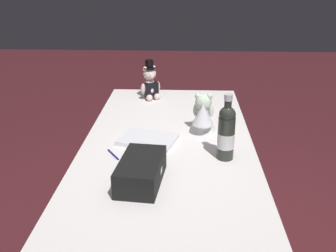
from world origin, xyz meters
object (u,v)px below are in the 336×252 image
at_px(gift_case_black, 141,171).
at_px(teddy_bear_groom, 150,84).
at_px(champagne_bottle, 226,132).
at_px(signing_pen, 113,154).
at_px(guestbook, 148,139).
at_px(teddy_bear_bride, 203,115).

bearing_deg(gift_case_black, teddy_bear_groom, 2.93).
bearing_deg(champagne_bottle, gift_case_black, 122.85).
height_order(teddy_bear_groom, champagne_bottle, champagne_bottle).
bearing_deg(signing_pen, gift_case_black, -146.54).
bearing_deg(guestbook, champagne_bottle, -98.48).
relative_size(teddy_bear_groom, champagne_bottle, 0.83).
xyz_separation_m(teddy_bear_groom, teddy_bear_bride, (-0.59, -0.36, -0.01)).
relative_size(teddy_bear_groom, guestbook, 0.94).
distance_m(signing_pen, guestbook, 0.24).
xyz_separation_m(teddy_bear_groom, gift_case_black, (-1.19, -0.06, -0.06)).
height_order(teddy_bear_bride, champagne_bottle, champagne_bottle).
bearing_deg(champagne_bottle, teddy_bear_groom, 26.04).
bearing_deg(champagne_bottle, guestbook, 65.72).
xyz_separation_m(teddy_bear_bride, signing_pen, (-0.33, 0.47, -0.10)).
relative_size(signing_pen, guestbook, 0.39).
xyz_separation_m(champagne_bottle, signing_pen, (0.01, 0.57, -0.14)).
xyz_separation_m(teddy_bear_bride, champagne_bottle, (-0.34, -0.10, 0.04)).
relative_size(teddy_bear_groom, signing_pen, 2.43).
relative_size(champagne_bottle, gift_case_black, 0.98).
height_order(teddy_bear_groom, signing_pen, teddy_bear_groom).
height_order(teddy_bear_bride, gift_case_black, teddy_bear_bride).
height_order(teddy_bear_groom, guestbook, teddy_bear_groom).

